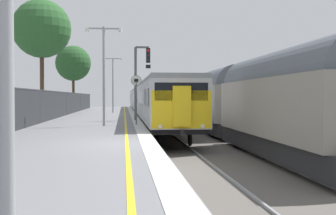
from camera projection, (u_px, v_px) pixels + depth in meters
ground at (214, 160)px, 14.63m from camera, size 17.40×110.00×1.21m
commuter_train_at_platform at (145, 100)px, 50.59m from camera, size 2.83×64.35×3.81m
freight_train_adjacent_track at (215, 99)px, 30.61m from camera, size 2.60×39.55×4.43m
signal_gantry at (140, 74)px, 28.77m from camera, size 1.10×0.24×5.01m
speed_limit_sign at (136, 93)px, 24.07m from camera, size 0.59×0.08×2.82m
platform_lamp_mid at (104, 67)px, 23.26m from camera, size 2.00×0.20×5.42m
platform_lamp_far at (113, 80)px, 42.60m from camera, size 2.00×0.20×5.54m
background_tree_centre at (73, 64)px, 51.40m from camera, size 4.27×4.27×7.82m
background_tree_right at (40, 30)px, 33.26m from camera, size 4.58×4.58×9.24m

